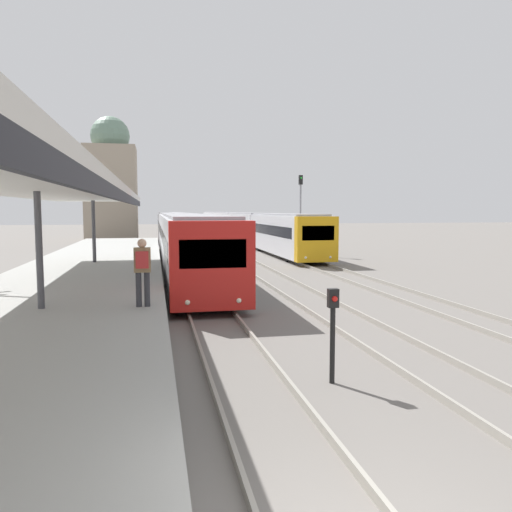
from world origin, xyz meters
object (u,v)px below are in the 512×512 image
at_px(train_near, 178,232).
at_px(signal_mast_far, 300,206).
at_px(signal_post_near, 333,325).
at_px(person_on_platform, 142,267).
at_px(train_far, 239,225).

height_order(train_near, signal_mast_far, signal_mast_far).
height_order(signal_post_near, signal_mast_far, signal_mast_far).
bearing_deg(person_on_platform, signal_post_near, -43.52).
bearing_deg(signal_mast_far, signal_post_near, -105.32).
distance_m(train_near, signal_post_near, 29.16).
xyz_separation_m(train_near, signal_post_near, (1.59, -29.11, -0.59)).
bearing_deg(person_on_platform, train_near, 85.50).
height_order(train_near, signal_post_near, train_near).
xyz_separation_m(signal_post_near, signal_mast_far, (7.47, 27.29, 2.54)).
xyz_separation_m(train_far, signal_mast_far, (1.35, -20.10, 1.96)).
bearing_deg(train_near, train_far, 67.12).
distance_m(person_on_platform, signal_mast_far, 26.36).
relative_size(train_near, signal_mast_far, 7.75).
relative_size(train_near, signal_post_near, 25.05).
relative_size(train_far, signal_mast_far, 9.50).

